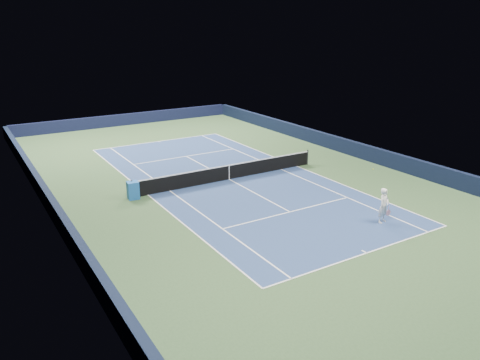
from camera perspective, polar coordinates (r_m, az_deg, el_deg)
ground at (r=29.95m, az=-1.33°, el=0.08°), size 40.00×40.00×0.00m
wall_far at (r=47.47m, az=-13.60°, el=7.20°), size 22.00×0.35×1.10m
wall_right at (r=36.24m, az=13.64°, el=3.75°), size 0.35×40.00×1.10m
wall_left at (r=26.37m, az=-22.12°, el=-2.71°), size 0.35×40.00×1.10m
court_surface at (r=29.95m, az=-1.33°, el=0.08°), size 10.97×23.77×0.01m
baseline_far at (r=40.27m, az=-9.92°, el=4.67°), size 10.97×0.08×0.00m
baseline_near at (r=21.32m, az=15.20°, el=-8.58°), size 10.97×0.08×0.00m
sideline_doubles_right at (r=32.92m, az=6.94°, el=1.68°), size 0.08×23.77×0.00m
sideline_doubles_left at (r=27.76m, az=-11.16°, el=-1.79°), size 0.08×23.77×0.00m
sideline_singles_right at (r=32.12m, az=5.02°, el=1.31°), size 0.08×23.77×0.00m
sideline_singles_left at (r=28.22m, az=-8.56°, el=-1.30°), size 0.08×23.77×0.00m
service_line_far at (r=35.39m, az=-6.57°, el=2.90°), size 8.23×0.08×0.00m
service_line_near at (r=24.97m, az=6.12°, el=-3.88°), size 8.23×0.08×0.00m
center_service_line at (r=29.95m, az=-1.33°, el=0.09°), size 0.08×12.80×0.00m
center_mark_far at (r=40.14m, az=-9.84°, el=4.63°), size 0.08×0.30×0.00m
center_mark_near at (r=21.41m, az=14.90°, el=-8.44°), size 0.08×0.30×0.00m
tennis_net at (r=29.80m, az=-1.34°, el=1.00°), size 12.90×0.10×1.07m
sponsor_cube at (r=27.19m, az=-12.90°, el=-1.23°), size 0.68×0.62×1.02m
tennis_player at (r=24.34m, az=17.13°, el=-3.00°), size 0.84×1.31×2.54m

